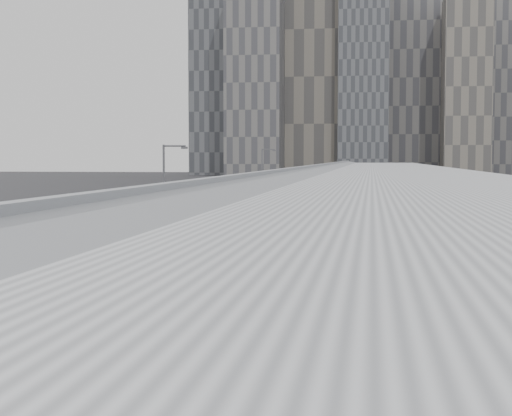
% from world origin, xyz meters
% --- Properties ---
extents(sidewalk, '(10.00, 170.00, 0.12)m').
position_xyz_m(sidewalk, '(9.00, 55.00, 0.06)').
color(sidewalk, gray).
rests_on(sidewalk, ground).
extents(lane_line, '(0.12, 160.00, 0.02)m').
position_xyz_m(lane_line, '(-1.50, 55.00, 0.01)').
color(lane_line, gold).
rests_on(lane_line, ground).
extents(depot, '(12.45, 160.40, 7.20)m').
position_xyz_m(depot, '(12.99, 55.00, 3.51)').
color(depot, gray).
rests_on(depot, ground).
extents(skyline, '(145.00, 64.00, 120.00)m').
position_xyz_m(skyline, '(-2.90, 324.16, 50.85)').
color(skyline, slate).
rests_on(skyline, ground).
extents(bus_1, '(3.06, 13.72, 3.99)m').
position_xyz_m(bus_1, '(2.57, 21.45, 1.69)').
color(bus_1, black).
rests_on(bus_1, ground).
extents(bus_2, '(3.82, 12.91, 3.72)m').
position_xyz_m(bus_2, '(2.15, 32.67, 1.57)').
color(bus_2, white).
rests_on(bus_2, ground).
extents(bus_3, '(3.69, 13.42, 3.88)m').
position_xyz_m(bus_3, '(1.99, 46.63, 1.64)').
color(bus_3, slate).
rests_on(bus_3, ground).
extents(bus_4, '(3.23, 13.04, 3.78)m').
position_xyz_m(bus_4, '(1.74, 60.92, 1.60)').
color(bus_4, '#A1A2AB').
rests_on(bus_4, ground).
extents(bus_5, '(3.76, 13.26, 3.82)m').
position_xyz_m(bus_5, '(2.71, 76.83, 1.61)').
color(bus_5, '#161C31').
rests_on(bus_5, ground).
extents(bus_6, '(3.83, 13.74, 3.97)m').
position_xyz_m(bus_6, '(2.31, 90.03, 1.67)').
color(bus_6, silver).
rests_on(bus_6, ground).
extents(bus_7, '(3.61, 13.94, 4.03)m').
position_xyz_m(bus_7, '(2.28, 102.58, 1.70)').
color(bus_7, slate).
rests_on(bus_7, ground).
extents(bus_8, '(3.74, 13.93, 4.02)m').
position_xyz_m(bus_8, '(2.56, 117.33, 1.70)').
color(bus_8, '#9A9BA3').
rests_on(bus_8, ground).
extents(bus_9, '(3.53, 12.50, 3.61)m').
position_xyz_m(bus_9, '(1.73, 130.61, 1.52)').
color(bus_9, '#161E31').
rests_on(bus_9, ground).
extents(bus_10, '(3.60, 13.03, 3.76)m').
position_xyz_m(bus_10, '(2.32, 145.48, 1.59)').
color(bus_10, white).
rests_on(bus_10, ground).
extents(tree_0, '(1.15, 1.15, 4.39)m').
position_xyz_m(tree_0, '(6.23, 4.93, 3.68)').
color(tree_0, black).
rests_on(tree_0, ground).
extents(tree_1, '(2.80, 2.80, 5.37)m').
position_xyz_m(tree_1, '(5.40, 28.44, 3.95)').
color(tree_1, black).
rests_on(tree_1, ground).
extents(tree_2, '(2.40, 2.40, 4.63)m').
position_xyz_m(tree_2, '(5.60, 52.30, 3.42)').
color(tree_2, black).
rests_on(tree_2, ground).
extents(tree_3, '(1.18, 1.18, 3.67)m').
position_xyz_m(tree_3, '(6.21, 80.98, 2.99)').
color(tree_3, black).
rests_on(tree_3, ground).
extents(street_lamp_near, '(2.04, 0.22, 8.78)m').
position_xyz_m(street_lamp_near, '(-4.76, 47.31, 5.08)').
color(street_lamp_near, '#59595E').
rests_on(street_lamp_near, ground).
extents(street_lamp_far, '(2.04, 0.22, 8.99)m').
position_xyz_m(street_lamp_far, '(-3.52, 95.25, 5.19)').
color(street_lamp_far, '#59595E').
rests_on(street_lamp_far, ground).
extents(shipping_container, '(2.83, 6.27, 2.50)m').
position_xyz_m(shipping_container, '(-5.88, 105.48, 1.25)').
color(shipping_container, '#123B1B').
rests_on(shipping_container, ground).
extents(suv, '(3.72, 6.39, 1.67)m').
position_xyz_m(suv, '(-3.39, 124.93, 0.84)').
color(suv, black).
rests_on(suv, ground).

